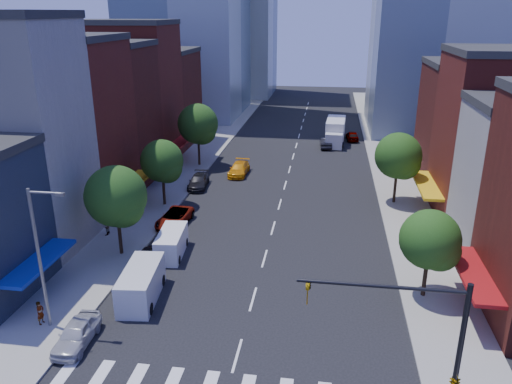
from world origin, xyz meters
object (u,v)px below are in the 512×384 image
cargo_van_near (141,285)px  cargo_van_far (171,244)px  traffic_car_oncoming (326,143)px  pedestrian_near (40,313)px  parked_car_second (150,260)px  parked_car_third (175,218)px  parked_car_front (77,333)px  traffic_car_far (352,136)px  box_truck (335,132)px  taxi (239,169)px  pedestrian_far (105,226)px  parked_car_rear (198,181)px

cargo_van_near → cargo_van_far: (-0.00, 6.72, -0.15)m
traffic_car_oncoming → pedestrian_near: (-16.83, -46.34, 0.19)m
cargo_van_near → traffic_car_oncoming: cargo_van_near is taller
cargo_van_far → traffic_car_oncoming: (11.73, 35.86, -0.25)m
parked_car_second → parked_car_third: 8.26m
parked_car_second → parked_car_third: (-0.57, 8.24, 0.05)m
parked_car_front → pedestrian_near: (-3.08, 1.40, 0.21)m
cargo_van_far → traffic_car_oncoming: cargo_van_far is taller
parked_car_third → cargo_van_far: 6.10m
parked_car_third → traffic_car_far: 38.82m
box_truck → cargo_van_near: bearing=-103.1°
traffic_car_oncoming → pedestrian_near: bearing=65.8°
parked_car_second → box_truck: bearing=69.7°
cargo_van_far → taxi: cargo_van_far is taller
parked_car_third → pedestrian_near: size_ratio=3.25×
pedestrian_far → pedestrian_near: bearing=1.7°
taxi → pedestrian_far: (-8.36, -18.92, 0.26)m
parked_car_second → traffic_car_far: 46.15m
parked_car_rear → parked_car_third: bearing=-92.2°
traffic_car_oncoming → taxi: bearing=50.6°
cargo_van_near → pedestrian_near: size_ratio=3.59×
cargo_van_near → taxi: (1.64, 28.23, -0.40)m
pedestrian_far → parked_car_rear: bearing=155.6°
cargo_van_near → cargo_van_far: bearing=84.1°
box_truck → pedestrian_near: size_ratio=5.67×
parked_car_second → pedestrian_far: pedestrian_far is taller
parked_car_second → parked_car_rear: bearing=91.7°
parked_car_rear → traffic_car_far: traffic_car_far is taller
taxi → traffic_car_oncoming: traffic_car_oncoming is taller
parked_car_third → parked_car_second: bearing=-81.3°
parked_car_front → traffic_car_far: bearing=68.8°
parked_car_third → pedestrian_near: pedestrian_near is taller
parked_car_third → box_truck: size_ratio=0.57×
parked_car_rear → box_truck: box_truck is taller
box_truck → pedestrian_near: box_truck is taller
traffic_car_oncoming → box_truck: bearing=-119.0°
parked_car_third → pedestrian_far: (-5.17, -3.29, 0.29)m
taxi → pedestrian_far: 20.68m
parked_car_third → parked_car_rear: 10.46m
cargo_van_near → taxi: cargo_van_near is taller
parked_car_rear → pedestrian_far: (-4.71, -13.75, 0.29)m
cargo_van_far → box_truck: (13.05, 38.71, 0.67)m
cargo_van_far → traffic_car_oncoming: bearing=66.5°
cargo_van_far → parked_car_rear: bearing=91.6°
parked_car_front → box_truck: 52.78m
parked_car_third → pedestrian_far: size_ratio=3.01×
parked_car_third → traffic_car_oncoming: size_ratio=1.13×
parked_car_rear → cargo_van_near: (2.02, -23.06, 0.44)m
parked_car_rear → traffic_car_oncoming: size_ratio=1.08×
pedestrian_near → pedestrian_far: (-1.63, 13.07, 0.06)m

